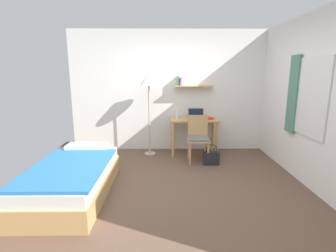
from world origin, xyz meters
TOP-DOWN VIEW (x-y plane):
  - ground_plane at (0.00, 0.00)m, footprint 5.28×5.28m
  - wall_back at (0.00, 2.02)m, footprint 4.40×0.27m
  - wall_right at (2.02, 0.02)m, footprint 0.10×4.40m
  - bed at (-1.45, -0.19)m, footprint 0.97×1.86m
  - desk at (0.46, 1.70)m, footprint 0.99×0.54m
  - desk_chair at (0.49, 1.21)m, footprint 0.42×0.43m
  - standing_lamp at (-0.48, 1.63)m, footprint 0.36×0.36m
  - laptop at (0.50, 1.72)m, footprint 0.32×0.22m
  - water_bottle at (0.10, 1.71)m, footprint 0.07×0.07m
  - book_stack at (0.78, 1.71)m, footprint 0.19×0.23m
  - handbag at (0.71, 0.99)m, footprint 0.30×0.11m

SIDE VIEW (x-z plane):
  - ground_plane at x=0.00m, z-range 0.00..0.00m
  - handbag at x=0.71m, z-range -0.06..0.34m
  - bed at x=-1.45m, z-range -0.03..0.51m
  - desk_chair at x=0.49m, z-range 0.05..0.94m
  - desk at x=0.46m, z-range 0.23..0.98m
  - book_stack at x=0.78m, z-range 0.75..0.79m
  - laptop at x=0.50m, z-range 0.70..0.91m
  - water_bottle at x=0.10m, z-range 0.75..0.96m
  - wall_back at x=0.00m, z-range 0.00..2.60m
  - wall_right at x=2.02m, z-range 0.00..2.60m
  - standing_lamp at x=-0.48m, z-range 0.63..2.31m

